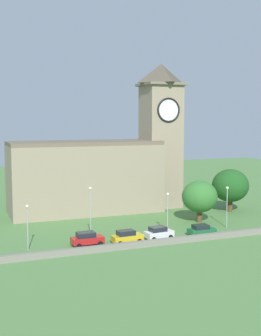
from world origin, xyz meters
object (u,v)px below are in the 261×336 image
car_yellow (127,237)px  streetlamp_east_mid (227,200)px  church (104,166)px  car_white (159,233)px  tree_churchyard (200,197)px  streetlamp_west_mid (90,205)px  tree_riverside_east (230,186)px  car_red (87,239)px  streetlamp_west_end (27,219)px  car_green (201,230)px  streetlamp_central (168,206)px

car_yellow → streetlamp_east_mid: 18.94m
church → car_white: church is taller
church → streetlamp_east_mid: bearing=-56.3°
church → tree_churchyard: bearing=-53.4°
streetlamp_east_mid → tree_churchyard: (-2.13, 5.01, -0.11)m
car_white → streetlamp_west_mid: 10.78m
streetlamp_west_mid → tree_riverside_east: bearing=18.3°
car_red → streetlamp_west_end: 8.66m
car_yellow → streetlamp_east_mid: size_ratio=0.66×
streetlamp_west_mid → tree_churchyard: 21.04m
streetlamp_east_mid → church: bearing=123.7°
car_yellow → streetlamp_west_end: 14.04m
streetlamp_west_end → tree_churchyard: bearing=11.2°
car_green → tree_riverside_east: tree_riverside_east is taller
car_green → streetlamp_west_mid: size_ratio=0.53×
car_white → car_green: car_white is taller
church → car_green: bearing=-72.5°
car_green → streetlamp_central: streetlamp_central is taller
tree_riverside_east → car_yellow: bearing=-152.8°
car_white → streetlamp_west_end: (-18.68, 1.44, 3.27)m
car_red → car_green: size_ratio=1.09×
car_white → tree_churchyard: size_ratio=0.61×
streetlamp_west_end → streetlamp_west_mid: size_ratio=0.79×
car_white → tree_churchyard: (11.12, 7.35, 3.47)m
car_green → streetlamp_west_end: streetlamp_west_end is taller
tree_churchyard → car_yellow: bearing=-154.5°
car_green → tree_riverside_east: bearing=43.7°
car_red → car_white: size_ratio=1.03×
tree_riverside_east → tree_churchyard: bearing=-150.1°
car_yellow → streetlamp_west_end: bearing=172.3°
car_white → streetlamp_west_mid: (-9.45, 3.02, 4.21)m
streetlamp_west_mid → tree_riverside_east: 32.28m
church → car_green: (7.52, -23.82, -7.69)m
streetlamp_east_mid → car_red: bearing=-176.0°
car_red → streetlamp_east_mid: streetlamp_east_mid is taller
streetlamp_central → streetlamp_east_mid: size_ratio=0.95×
streetlamp_west_end → tree_riverside_east: (39.89, 11.70, 0.75)m
car_yellow → streetlamp_east_mid: (18.40, 2.74, 3.57)m
streetlamp_west_mid → streetlamp_east_mid: (22.70, -0.69, -0.63)m
streetlamp_east_mid → tree_churchyard: bearing=113.0°
car_yellow → tree_riverside_east: 29.90m
streetlamp_central → streetlamp_west_end: bearing=-178.4°
church → streetlamp_west_end: church is taller
church → streetlamp_west_mid: 22.30m
car_red → streetlamp_west_end: streetlamp_west_end is taller
streetlamp_central → church: bearing=98.3°
car_red → streetlamp_west_mid: size_ratio=0.57×
car_red → tree_churchyard: bearing=17.0°
car_white → streetlamp_east_mid: bearing=10.0°
streetlamp_central → car_yellow: bearing=-162.3°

